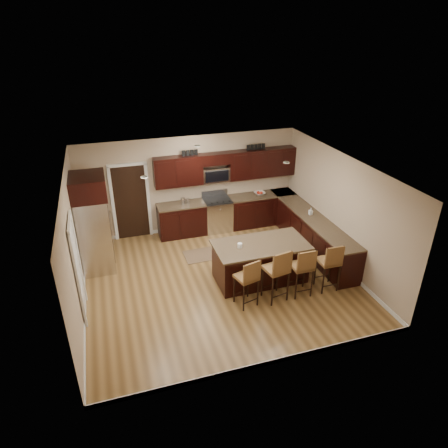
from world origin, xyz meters
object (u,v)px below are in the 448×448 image
object	(u,v)px
stool_left	(248,278)
refrigerator	(93,223)
range	(217,214)
island	(260,263)
stool_extra	(330,262)
stool_mid	(278,270)
stool_right	(303,267)

from	to	relation	value
stool_left	refrigerator	distance (m)	3.85
range	island	size ratio (longest dim) A/B	0.53
stool_left	stool_extra	size ratio (longest dim) A/B	0.96
range	stool_left	size ratio (longest dim) A/B	1.00
range	refrigerator	distance (m)	3.54
range	stool_mid	distance (m)	3.56
stool_left	refrigerator	bearing A→B (deg)	125.00
stool_mid	stool_extra	xyz separation A→B (m)	(1.24, 0.00, -0.05)
stool_extra	refrigerator	bearing A→B (deg)	153.33
stool_mid	stool_extra	distance (m)	1.24
range	stool_right	bearing A→B (deg)	-76.57
stool_mid	island	bearing A→B (deg)	82.49
range	stool_mid	world-z (taller)	stool_mid
refrigerator	stool_extra	size ratio (longest dim) A/B	2.04
stool_left	stool_right	world-z (taller)	stool_right
range	island	world-z (taller)	range
stool_left	range	bearing A→B (deg)	69.09
refrigerator	stool_extra	world-z (taller)	refrigerator
refrigerator	stool_extra	distance (m)	5.42
island	stool_mid	distance (m)	0.92
refrigerator	stool_extra	bearing A→B (deg)	-27.38
island	refrigerator	distance (m)	3.96
island	stool_mid	xyz separation A→B (m)	(0.04, -0.85, 0.34)
range	refrigerator	size ratio (longest dim) A/B	0.47
stool_left	stool_right	bearing A→B (deg)	-14.76
island	stool_extra	world-z (taller)	stool_extra
range	refrigerator	bearing A→B (deg)	-162.33
stool_left	stool_mid	bearing A→B (deg)	-15.25
island	refrigerator	world-z (taller)	refrigerator
stool_left	stool_extra	world-z (taller)	stool_extra
range	stool_right	world-z (taller)	stool_right
stool_right	stool_extra	distance (m)	0.65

